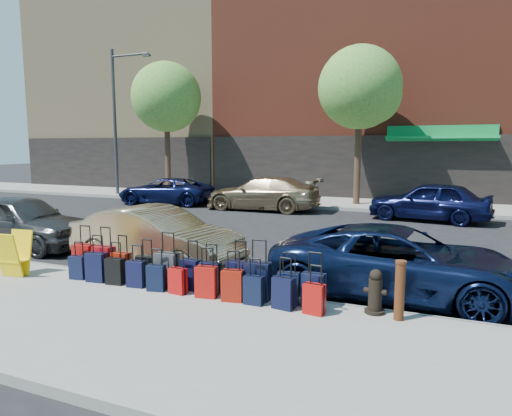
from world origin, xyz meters
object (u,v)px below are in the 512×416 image
at_px(tree_left, 169,99).
at_px(tree_center, 363,90).
at_px(car_near_1, 156,237).
at_px(car_far_2, 429,201).
at_px(streetlight, 117,114).
at_px(display_rack, 14,254).
at_px(car_near_0, 20,221).
at_px(car_far_0, 165,191).
at_px(suitcase_front_5, 191,274).
at_px(car_near_2, 400,262).
at_px(fire_hydrant, 375,293).
at_px(car_far_1, 263,193).
at_px(bollard, 400,290).

height_order(tree_left, tree_center, same).
relative_size(car_near_1, car_far_2, 0.96).
bearing_deg(tree_center, streetlight, -177.02).
bearing_deg(display_rack, tree_left, 104.75).
relative_size(tree_left, display_rack, 7.75).
height_order(tree_left, car_near_0, tree_left).
xyz_separation_m(display_rack, car_far_0, (-4.60, 12.33, 0.04)).
relative_size(suitcase_front_5, car_near_2, 0.20).
height_order(fire_hydrant, car_far_1, car_far_1).
bearing_deg(suitcase_front_5, car_far_1, 113.12).
bearing_deg(car_near_1, fire_hydrant, -100.82).
height_order(suitcase_front_5, car_near_1, car_near_1).
bearing_deg(fire_hydrant, car_far_1, 125.44).
xyz_separation_m(suitcase_front_5, car_far_0, (-8.50, 11.68, 0.20)).
xyz_separation_m(bollard, car_near_2, (-0.16, 1.64, 0.03)).
bearing_deg(bollard, streetlight, 140.67).
bearing_deg(fire_hydrant, car_near_2, 86.35).
bearing_deg(display_rack, fire_hydrant, -1.34).
height_order(car_far_1, car_far_2, car_far_2).
xyz_separation_m(car_near_0, car_far_2, (10.42, 9.52, 0.00)).
xyz_separation_m(fire_hydrant, car_near_2, (0.23, 1.48, 0.18)).
bearing_deg(display_rack, suitcase_front_5, 2.23).
bearing_deg(streetlight, tree_center, 2.98).
relative_size(tree_left, car_near_2, 1.51).
bearing_deg(car_near_0, display_rack, -134.02).
bearing_deg(fire_hydrant, streetlight, 145.61).
distance_m(fire_hydrant, display_rack, 7.35).
bearing_deg(tree_left, suitcase_front_5, -55.25).
xyz_separation_m(car_near_2, car_far_2, (0.13, 9.72, 0.09)).
xyz_separation_m(streetlight, car_far_2, (16.63, -2.30, -3.90)).
distance_m(bollard, car_near_2, 1.65).
relative_size(streetlight, car_near_2, 1.66).
relative_size(tree_left, car_near_0, 1.63).
bearing_deg(car_far_2, fire_hydrant, 5.86).
distance_m(car_near_0, car_far_0, 10.07).
relative_size(suitcase_front_5, car_near_1, 0.22).
relative_size(bollard, car_near_0, 0.21).
xyz_separation_m(suitcase_front_5, car_near_1, (-1.92, 1.62, 0.26)).
bearing_deg(car_near_1, tree_center, -6.13).
xyz_separation_m(tree_center, bollard, (3.23, -14.36, -4.77)).
height_order(tree_left, fire_hydrant, tree_left).
bearing_deg(suitcase_front_5, fire_hydrant, 9.15).
bearing_deg(car_far_2, tree_center, -125.50).
relative_size(car_near_0, car_far_0, 0.95).
distance_m(tree_left, car_far_1, 8.58).
relative_size(suitcase_front_5, car_far_1, 0.18).
bearing_deg(car_far_2, streetlight, -90.17).
relative_size(streetlight, car_far_1, 1.55).
xyz_separation_m(tree_left, bollard, (13.73, -14.36, -4.77)).
bearing_deg(fire_hydrant, display_rack, -168.85).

